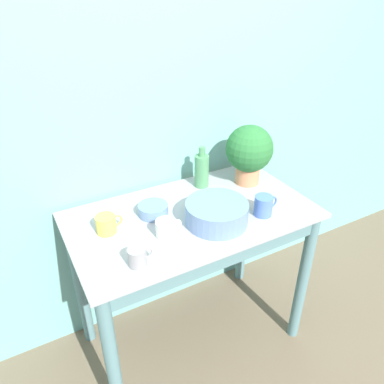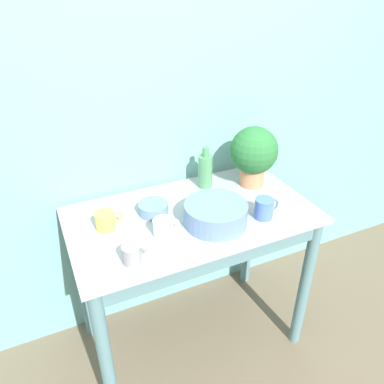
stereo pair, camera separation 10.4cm
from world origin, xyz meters
name	(u,v)px [view 2 (the right image)]	position (x,y,z in m)	size (l,w,h in m)	color
ground_plane	(218,381)	(0.00, 0.00, 0.00)	(12.00, 12.00, 0.00)	brown
wall_back	(161,123)	(0.00, 0.71, 1.20)	(6.00, 0.05, 2.40)	#70ADA8
counter_table	(194,248)	(0.00, 0.30, 0.68)	(1.17, 0.65, 0.87)	slate
potted_plant	(254,153)	(0.41, 0.45, 1.06)	(0.25, 0.25, 0.32)	tan
bowl_wash_large	(216,214)	(0.06, 0.21, 0.92)	(0.29, 0.29, 0.10)	#6684B2
bottle_tall	(205,170)	(0.17, 0.54, 0.97)	(0.08, 0.08, 0.23)	#4C8C59
mug_yellow	(106,221)	(-0.40, 0.38, 0.91)	(0.12, 0.09, 0.08)	#E5CC4C
mug_blue	(264,208)	(0.29, 0.16, 0.92)	(0.12, 0.09, 0.10)	#4C70B7
mug_white	(164,227)	(-0.18, 0.23, 0.91)	(0.12, 0.09, 0.08)	white
mug_grey	(132,254)	(-0.36, 0.11, 0.91)	(0.11, 0.08, 0.08)	gray
bowl_small_blue	(153,208)	(-0.16, 0.41, 0.90)	(0.14, 0.14, 0.05)	#6684B2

